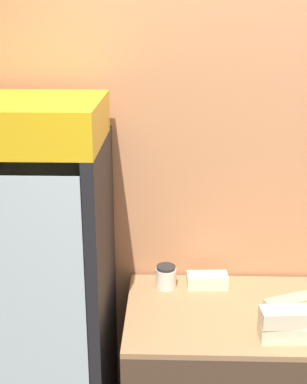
# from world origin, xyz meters

# --- Properties ---
(wall_back) EXTENTS (5.20, 0.09, 2.70)m
(wall_back) POSITION_xyz_m (0.00, 1.27, 1.35)
(wall_back) COLOR tan
(wall_back) RESTS_ON ground_plane
(beverage_cooler) EXTENTS (0.76, 0.65, 1.83)m
(beverage_cooler) POSITION_xyz_m (-1.19, 0.95, 1.00)
(beverage_cooler) COLOR black
(beverage_cooler) RESTS_ON ground_plane
(sandwich_stack_bottom) EXTENTS (0.24, 0.10, 0.07)m
(sandwich_stack_bottom) POSITION_xyz_m (-0.04, 0.67, 0.91)
(sandwich_stack_bottom) COLOR beige
(sandwich_stack_bottom) RESTS_ON prep_counter
(sandwich_stack_middle) EXTENTS (0.24, 0.11, 0.07)m
(sandwich_stack_middle) POSITION_xyz_m (-0.04, 0.67, 0.98)
(sandwich_stack_middle) COLOR beige
(sandwich_stack_middle) RESTS_ON sandwich_stack_bottom
(sandwich_flat_left) EXTENTS (0.20, 0.11, 0.06)m
(sandwich_flat_left) POSITION_xyz_m (-0.34, 1.11, 0.91)
(sandwich_flat_left) COLOR beige
(sandwich_flat_left) RESTS_ON prep_counter
(sandwich_flat_right) EXTENTS (0.25, 0.16, 0.06)m
(sandwich_flat_right) POSITION_xyz_m (0.01, 0.89, 0.90)
(sandwich_flat_right) COLOR tan
(sandwich_flat_right) RESTS_ON prep_counter
(condiment_jar) EXTENTS (0.10, 0.10, 0.11)m
(condiment_jar) POSITION_xyz_m (-0.55, 1.10, 0.93)
(condiment_jar) COLOR silver
(condiment_jar) RESTS_ON prep_counter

